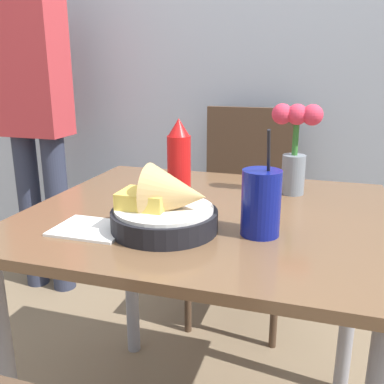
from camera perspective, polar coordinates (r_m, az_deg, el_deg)
The scene contains 9 objects.
wall_window at distance 2.08m, azimuth 10.55°, elevation 21.78°, with size 7.00×0.06×2.60m.
dining_table at distance 1.14m, azimuth 2.15°, elevation -8.18°, with size 0.91×0.80×0.74m.
chair_far_window at distance 1.91m, azimuth 7.15°, elevation -0.52°, with size 0.40×0.40×0.92m.
food_basket at distance 0.95m, azimuth -3.24°, elevation -2.16°, with size 0.24×0.24×0.15m.
ketchup_bottle at distance 1.15m, azimuth -1.74°, elevation 4.04°, with size 0.06×0.06×0.22m.
drink_cup at distance 0.93m, azimuth 9.17°, elevation -1.71°, with size 0.09×0.09×0.24m.
flower_vase at distance 1.24m, azimuth 13.61°, elevation 6.46°, with size 0.14×0.07×0.26m.
napkin at distance 0.99m, azimuth -13.26°, elevation -4.78°, with size 0.16×0.13×0.01m.
person_standing at distance 2.14m, azimuth -20.40°, elevation 11.02°, with size 0.32×0.18×1.62m.
Camera 1 is at (0.27, -1.00, 1.09)m, focal length 40.00 mm.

